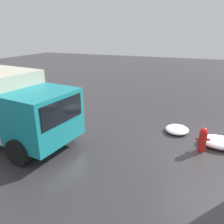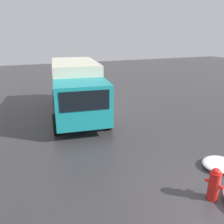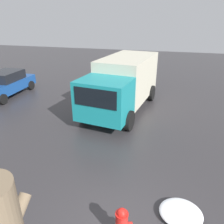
# 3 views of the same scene
# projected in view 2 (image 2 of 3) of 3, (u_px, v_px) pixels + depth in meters

# --- Properties ---
(ground_plane) EXTENTS (60.00, 60.00, 0.00)m
(ground_plane) POSITION_uv_depth(u_px,v_px,m) (211.00, 199.00, 5.65)
(ground_plane) COLOR #333033
(fire_hydrant) EXTENTS (0.48, 0.39, 0.91)m
(fire_hydrant) POSITION_uv_depth(u_px,v_px,m) (214.00, 184.00, 5.49)
(fire_hydrant) COLOR red
(fire_hydrant) RESTS_ON ground_plane
(delivery_truck) EXTENTS (6.41, 3.13, 2.69)m
(delivery_truck) POSITION_uv_depth(u_px,v_px,m) (77.00, 87.00, 11.14)
(delivery_truck) COLOR teal
(delivery_truck) RESTS_ON ground_plane
(pedestrian) EXTENTS (0.40, 0.40, 1.86)m
(pedestrian) POSITION_uv_depth(u_px,v_px,m) (77.00, 109.00, 9.33)
(pedestrian) COLOR #23232D
(pedestrian) RESTS_ON ground_plane
(snow_pile_curbside) EXTENTS (0.98, 1.08, 0.24)m
(snow_pile_curbside) POSITION_uv_depth(u_px,v_px,m) (219.00, 164.00, 6.93)
(snow_pile_curbside) COLOR white
(snow_pile_curbside) RESTS_ON ground_plane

